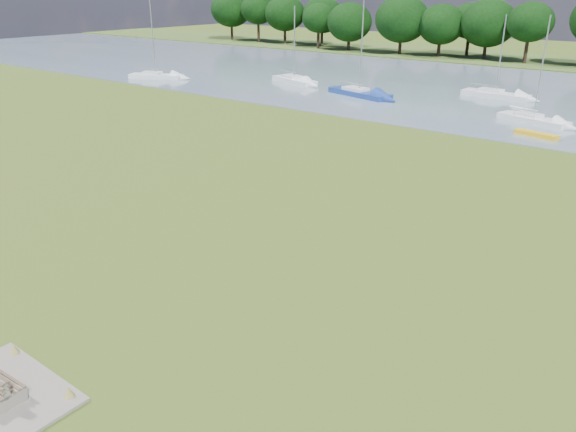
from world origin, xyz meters
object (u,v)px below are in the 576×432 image
Objects in this scene: sailboat_2 at (495,93)px; sailboat_7 at (294,79)px; sailboat_1 at (359,91)px; kayak at (536,134)px; sailboat_5 at (533,117)px; sailboat_8 at (155,74)px.

sailboat_7 reaches higher than sailboat_2.
sailboat_1 is at bearing 3.87° from sailboat_7.
sailboat_2 reaches higher than kayak.
sailboat_5 is at bearing 120.14° from kayak.
sailboat_1 is 1.15× the size of sailboat_5.
sailboat_1 is 13.65m from sailboat_2.
sailboat_7 is at bearing 174.44° from kayak.
sailboat_5 is at bearing -51.90° from sailboat_2.
sailboat_2 is 11.30m from sailboat_5.
sailboat_2 is at bearing -5.70° from sailboat_8.
sailboat_7 is 0.90× the size of sailboat_8.
sailboat_2 is 0.85× the size of sailboat_8.
sailboat_2 is at bearing 48.84° from sailboat_1.
sailboat_8 reaches higher than sailboat_7.
sailboat_5 is (17.57, -1.67, -0.05)m from sailboat_1.
sailboat_8 is (-36.81, -12.76, 0.03)m from sailboat_2.
sailboat_7 is (-29.36, 8.82, 0.34)m from kayak.
sailboat_5 is at bearing 8.96° from sailboat_7.
sailboat_1 is at bearing -141.44° from sailboat_2.
sailboat_8 is at bearing -154.32° from sailboat_1.
sailboat_2 is (-7.91, 14.07, 0.30)m from kayak.
sailboat_5 reaches higher than kayak.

